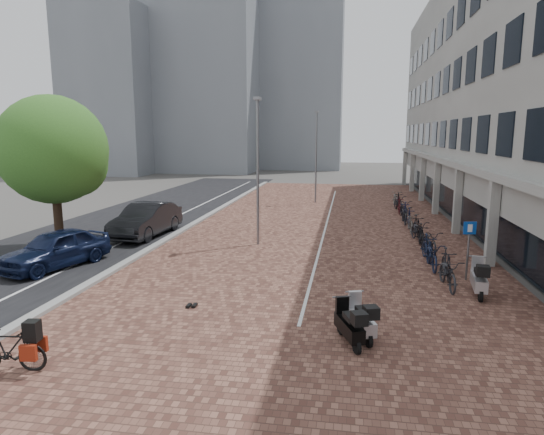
{
  "coord_description": "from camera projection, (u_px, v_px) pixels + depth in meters",
  "views": [
    {
      "loc": [
        3.41,
        -14.66,
        5.04
      ],
      "look_at": [
        0.0,
        6.0,
        1.3
      ],
      "focal_mm": 31.15,
      "sensor_mm": 36.0,
      "label": 1
    }
  ],
  "objects": [
    {
      "name": "scooter_mid",
      "position": [
        349.0,
        324.0,
        11.34
      ],
      "size": [
        0.98,
        1.61,
        1.06
      ],
      "primitive_type": null,
      "rotation": [
        0.0,
        0.0,
        0.35
      ],
      "color": "black",
      "rests_on": "ground"
    },
    {
      "name": "plaza_brick",
      "position": [
        323.0,
        222.0,
        27.01
      ],
      "size": [
        14.5,
        42.0,
        0.04
      ],
      "primitive_type": "cube",
      "color": "brown",
      "rests_on": "ground"
    },
    {
      "name": "bg_towers",
      "position": [
        219.0,
        66.0,
        63.05
      ],
      "size": [
        33.0,
        23.0,
        32.0
      ],
      "color": "gray",
      "rests_on": "ground"
    },
    {
      "name": "shoes",
      "position": [
        191.0,
        307.0,
        13.79
      ],
      "size": [
        0.38,
        0.32,
        0.09
      ],
      "primitive_type": null,
      "rotation": [
        0.0,
        0.0,
        -0.01
      ],
      "color": "black",
      "rests_on": "ground"
    },
    {
      "name": "street_asphalt",
      "position": [
        143.0,
        217.0,
        28.77
      ],
      "size": [
        8.0,
        50.0,
        0.03
      ],
      "primitive_type": "cube",
      "color": "black",
      "rests_on": "ground"
    },
    {
      "name": "lamp_far",
      "position": [
        316.0,
        158.0,
        34.2
      ],
      "size": [
        0.12,
        0.12,
        6.55
      ],
      "primitive_type": "cylinder",
      "color": "gray",
      "rests_on": "ground"
    },
    {
      "name": "bike_row",
      "position": [
        412.0,
        222.0,
        24.42
      ],
      "size": [
        1.13,
        20.4,
        1.05
      ],
      "color": "black",
      "rests_on": "ground"
    },
    {
      "name": "car_dark",
      "position": [
        146.0,
        220.0,
        23.37
      ],
      "size": [
        2.02,
        5.06,
        1.63
      ],
      "primitive_type": "imported",
      "rotation": [
        0.0,
        0.0,
        -0.06
      ],
      "color": "black",
      "rests_on": "ground"
    },
    {
      "name": "ground",
      "position": [
        243.0,
        287.0,
        15.67
      ],
      "size": [
        140.0,
        140.0,
        0.0
      ],
      "primitive_type": "plane",
      "color": "#474442",
      "rests_on": "ground"
    },
    {
      "name": "parking_sign",
      "position": [
        469.0,
        242.0,
        16.13
      ],
      "size": [
        0.43,
        0.13,
        2.09
      ],
      "rotation": [
        0.0,
        0.0,
        0.19
      ],
      "color": "slate",
      "rests_on": "ground"
    },
    {
      "name": "scooter_front",
      "position": [
        479.0,
        278.0,
        14.74
      ],
      "size": [
        0.75,
        1.76,
        1.17
      ],
      "primitive_type": null,
      "rotation": [
        0.0,
        0.0,
        -0.13
      ],
      "color": "silver",
      "rests_on": "ground"
    },
    {
      "name": "office_building",
      "position": [
        517.0,
        75.0,
        27.65
      ],
      "size": [
        8.4,
        40.0,
        15.0
      ],
      "color": "#A6A6A1",
      "rests_on": "ground"
    },
    {
      "name": "curb",
      "position": [
        204.0,
        218.0,
        28.14
      ],
      "size": [
        0.35,
        42.0,
        0.14
      ],
      "primitive_type": "cube",
      "color": "gray",
      "rests_on": "ground"
    },
    {
      "name": "street_tree",
      "position": [
        57.0,
        153.0,
        20.01
      ],
      "size": [
        4.57,
        4.57,
        6.65
      ],
      "color": "#382619",
      "rests_on": "ground"
    },
    {
      "name": "lane_line",
      "position": [
        174.0,
        218.0,
        28.45
      ],
      "size": [
        0.12,
        44.0,
        0.0
      ],
      "primitive_type": "cube",
      "color": "white",
      "rests_on": "street_asphalt"
    },
    {
      "name": "parking_line",
      "position": [
        327.0,
        222.0,
        26.97
      ],
      "size": [
        0.1,
        30.0,
        0.0
      ],
      "primitive_type": "cube",
      "color": "white",
      "rests_on": "plaza_brick"
    },
    {
      "name": "car_navy",
      "position": [
        56.0,
        249.0,
        17.88
      ],
      "size": [
        3.0,
        4.61,
        1.46
      ],
      "primitive_type": "imported",
      "rotation": [
        0.0,
        0.0,
        -0.32
      ],
      "color": "#0E1632",
      "rests_on": "ground"
    },
    {
      "name": "lamp_near",
      "position": [
        258.0,
        174.0,
        21.06
      ],
      "size": [
        0.12,
        0.12,
        6.54
      ],
      "primitive_type": "cylinder",
      "color": "gray",
      "rests_on": "ground"
    },
    {
      "name": "scooter_back",
      "position": [
        361.0,
        318.0,
        11.7
      ],
      "size": [
        0.94,
        1.62,
        1.07
      ],
      "primitive_type": null,
      "rotation": [
        0.0,
        0.0,
        0.32
      ],
      "color": "#B5B4BA",
      "rests_on": "ground"
    },
    {
      "name": "hero_bike",
      "position": [
        9.0,
        349.0,
        10.05
      ],
      "size": [
        1.68,
        0.65,
        1.16
      ],
      "rotation": [
        0.0,
        0.0,
        1.69
      ],
      "color": "black",
      "rests_on": "ground"
    }
  ]
}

